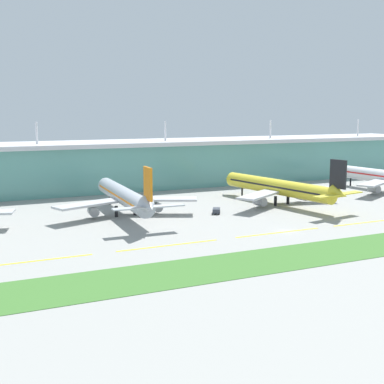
{
  "coord_description": "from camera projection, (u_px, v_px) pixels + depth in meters",
  "views": [
    {
      "loc": [
        -84.46,
        -119.52,
        34.33
      ],
      "look_at": [
        -12.88,
        37.36,
        7.0
      ],
      "focal_mm": 47.49,
      "sensor_mm": 36.0,
      "label": 1
    }
  ],
  "objects": [
    {
      "name": "airliner_far_middle",
      "position": [
        279.0,
        187.0,
        188.97
      ],
      "size": [
        48.09,
        63.33,
        18.9
      ],
      "color": "yellow",
      "rests_on": "ground"
    },
    {
      "name": "terminal_building",
      "position": [
        161.0,
        163.0,
        235.69
      ],
      "size": [
        288.0,
        34.0,
        30.28
      ],
      "color": "#5B9E93",
      "rests_on": "ground"
    },
    {
      "name": "taxiway_stripe_mid_east",
      "position": [
        369.0,
        222.0,
        159.41
      ],
      "size": [
        28.0,
        0.7,
        0.04
      ],
      "primitive_type": "cube",
      "color": "yellow",
      "rests_on": "ground"
    },
    {
      "name": "pushback_tug",
      "position": [
        216.0,
        211.0,
        172.51
      ],
      "size": [
        4.26,
        5.01,
        1.85
      ],
      "color": "#333842",
      "rests_on": "ground"
    },
    {
      "name": "grass_verge",
      "position": [
        338.0,
        250.0,
        126.94
      ],
      "size": [
        300.0,
        18.0,
        0.1
      ],
      "primitive_type": "cube",
      "color": "#3D702D",
      "rests_on": "ground"
    },
    {
      "name": "ground_plane",
      "position": [
        286.0,
        231.0,
        147.39
      ],
      "size": [
        600.0,
        600.0,
        0.0
      ],
      "primitive_type": "plane",
      "color": "gray"
    },
    {
      "name": "taxiway_stripe_west",
      "position": [
        32.0,
        261.0,
        117.59
      ],
      "size": [
        28.0,
        0.7,
        0.04
      ],
      "primitive_type": "cube",
      "color": "yellow",
      "rests_on": "ground"
    },
    {
      "name": "airliner_near_middle",
      "position": [
        124.0,
        196.0,
        169.1
      ],
      "size": [
        48.77,
        62.4,
        18.9
      ],
      "color": "#ADB2BC",
      "rests_on": "ground"
    },
    {
      "name": "taxiway_stripe_centre",
      "position": [
        278.0,
        233.0,
        145.47
      ],
      "size": [
        28.0,
        0.7,
        0.04
      ],
      "primitive_type": "cube",
      "color": "yellow",
      "rests_on": "ground"
    },
    {
      "name": "taxiway_stripe_mid_west",
      "position": [
        168.0,
        245.0,
        131.53
      ],
      "size": [
        28.0,
        0.7,
        0.04
      ],
      "primitive_type": "cube",
      "color": "yellow",
      "rests_on": "ground"
    }
  ]
}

